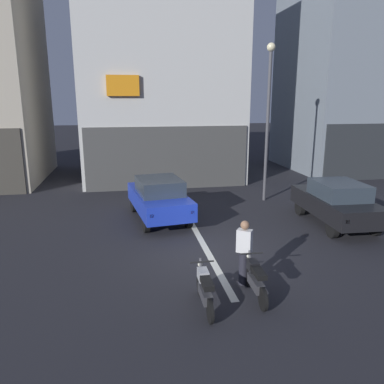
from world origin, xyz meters
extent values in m
plane|color=#232328|center=(0.00, 0.00, 0.00)|extent=(120.00, 120.00, 0.00)
cube|color=silver|center=(0.00, 6.00, 0.00)|extent=(0.20, 18.00, 0.01)
cube|color=silver|center=(-0.20, 12.62, 6.23)|extent=(8.63, 8.18, 12.45)
cube|color=#454543|center=(-0.20, 8.48, 1.60)|extent=(8.29, 0.10, 3.20)
cube|color=orange|center=(-2.31, 8.41, 5.16)|extent=(1.55, 0.16, 0.97)
cube|color=gray|center=(12.47, 12.62, 10.40)|extent=(8.04, 7.73, 20.81)
cylinder|color=black|center=(-2.09, 4.66, 0.32)|extent=(0.26, 0.66, 0.64)
cylinder|color=black|center=(-0.55, 4.87, 0.32)|extent=(0.26, 0.66, 0.64)
cylinder|color=black|center=(-1.74, 2.09, 0.32)|extent=(0.26, 0.66, 0.64)
cylinder|color=black|center=(-0.20, 2.30, 0.32)|extent=(0.26, 0.66, 0.64)
cube|color=#1E38BF|center=(-1.15, 3.48, 0.75)|extent=(2.30, 4.30, 0.66)
cube|color=#2D3842|center=(-1.13, 3.33, 1.36)|extent=(1.80, 2.16, 0.56)
cube|color=red|center=(-1.57, 1.38, 0.80)|extent=(0.15, 0.08, 0.12)
cube|color=red|center=(-0.18, 1.57, 0.80)|extent=(0.15, 0.08, 0.12)
cylinder|color=black|center=(4.48, 3.03, 0.32)|extent=(0.20, 0.65, 0.64)
cylinder|color=black|center=(6.03, 2.97, 0.32)|extent=(0.20, 0.65, 0.64)
cylinder|color=black|center=(4.38, 0.43, 0.32)|extent=(0.20, 0.65, 0.64)
cylinder|color=black|center=(5.93, 0.37, 0.32)|extent=(0.20, 0.65, 0.64)
cube|color=black|center=(5.20, 1.70, 0.75)|extent=(1.91, 4.16, 0.66)
cube|color=#2D3842|center=(5.20, 1.55, 1.36)|extent=(1.62, 2.02, 0.56)
cube|color=red|center=(4.43, -0.29, 0.80)|extent=(0.14, 0.06, 0.12)
cylinder|color=#47474C|center=(3.89, 5.45, 3.24)|extent=(0.14, 0.14, 6.48)
sphere|color=beige|center=(3.89, 5.45, 6.66)|extent=(0.36, 0.36, 0.36)
cylinder|color=black|center=(-0.74, -2.53, 0.26)|extent=(0.08, 0.52, 0.52)
cylinder|color=black|center=(-0.76, -3.68, 0.26)|extent=(0.08, 0.52, 0.52)
cube|color=#38383D|center=(-0.75, -3.15, 0.37)|extent=(0.21, 0.74, 0.22)
cube|color=black|center=(-0.75, -3.31, 0.72)|extent=(0.23, 0.60, 0.12)
cube|color=#B2B5BA|center=(-0.75, -2.89, 0.70)|extent=(0.22, 0.36, 0.24)
cylinder|color=#4C4C51|center=(-0.74, -2.68, 0.63)|extent=(0.07, 0.24, 0.70)
cylinder|color=black|center=(-0.74, -2.76, 0.95)|extent=(0.55, 0.04, 0.04)
sphere|color=silver|center=(-0.74, -2.55, 0.80)|extent=(0.12, 0.12, 0.12)
cylinder|color=black|center=(0.53, -2.26, 0.26)|extent=(0.09, 0.52, 0.52)
cylinder|color=black|center=(0.50, -3.41, 0.26)|extent=(0.09, 0.52, 0.52)
cube|color=#38383D|center=(0.51, -2.89, 0.37)|extent=(0.22, 0.74, 0.22)
cube|color=black|center=(0.51, -3.05, 0.72)|extent=(0.24, 0.61, 0.12)
cube|color=black|center=(0.52, -2.63, 0.70)|extent=(0.23, 0.37, 0.24)
cylinder|color=#4C4C51|center=(0.53, -2.41, 0.63)|extent=(0.08, 0.24, 0.70)
cylinder|color=black|center=(0.52, -2.49, 0.95)|extent=(0.55, 0.05, 0.04)
sphere|color=silver|center=(0.53, -2.29, 0.80)|extent=(0.12, 0.12, 0.12)
cylinder|color=#23232D|center=(0.44, -2.17, 0.43)|extent=(0.24, 0.24, 0.86)
cube|color=silver|center=(0.44, -2.17, 1.15)|extent=(0.42, 0.38, 0.58)
sphere|color=#9E7051|center=(0.44, -2.17, 1.56)|extent=(0.22, 0.22, 0.22)
camera|label=1|loc=(-2.37, -10.48, 4.54)|focal=35.22mm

